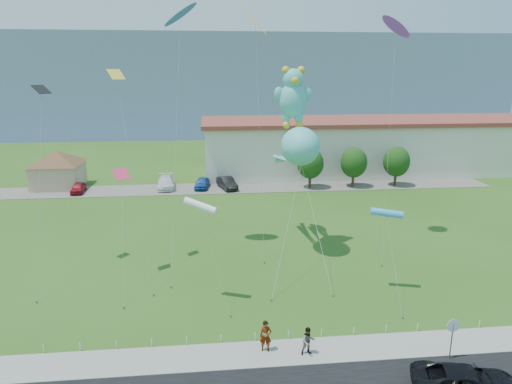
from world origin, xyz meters
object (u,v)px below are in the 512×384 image
pavilion (57,165)px  suv (469,384)px  parked_car_black (227,183)px  warehouse (396,145)px  octopus_kite (298,151)px  parked_car_red (78,188)px  parked_car_white (166,182)px  pedestrian_left (266,336)px  pedestrian_right (308,341)px  teddy_bear_kite (293,96)px  parked_car_blue (202,183)px  stop_sign (453,329)px

pavilion → suv: bearing=-54.1°
parked_car_black → warehouse: bearing=2.6°
warehouse → octopus_kite: bearing=-125.0°
pavilion → parked_car_red: 5.47m
parked_car_red → parked_car_white: bearing=3.7°
pedestrian_left → pedestrian_right: 2.39m
suv → parked_car_black: parked_car_black is taller
parked_car_white → teddy_bear_kite: size_ratio=0.34×
suv → parked_car_blue: size_ratio=1.27×
warehouse → pedestrian_left: (-26.52, -46.49, -3.11)m
warehouse → stop_sign: (-16.50, -48.21, -2.26)m
pavilion → parked_car_white: 14.94m
warehouse → stop_sign: warehouse is taller
stop_sign → parked_car_red: (-30.03, 38.67, -1.16)m
pedestrian_right → parked_car_black: pedestrian_right is taller
parked_car_red → warehouse: bearing=9.0°
stop_sign → parked_car_red: size_ratio=0.66×
warehouse → parked_car_red: (-46.53, -9.53, -3.42)m
pavilion → teddy_bear_kite: size_ratio=0.58×
pedestrian_left → teddy_bear_kite: (4.24, 16.12, 12.36)m
parked_car_white → parked_car_black: size_ratio=1.15×
pedestrian_left → parked_car_red: bearing=126.2°
pedestrian_right → teddy_bear_kite: bearing=76.7°
warehouse → suv: warehouse is taller
suv → octopus_kite: (-4.74, 19.96, 8.01)m
pedestrian_left → parked_car_blue: 37.87m
pavilion → suv: (32.81, -45.25, -2.22)m
stop_sign → parked_car_blue: 41.81m
parked_car_white → teddy_bear_kite: 28.56m
suv → parked_car_white: 46.64m
warehouse → teddy_bear_kite: (-22.28, -30.36, 9.25)m
parked_car_white → octopus_kite: size_ratio=0.37×
pavilion → warehouse: warehouse is taller
parked_car_red → parked_car_black: size_ratio=0.80×
pedestrian_left → pedestrian_right: size_ratio=1.12×
stop_sign → octopus_kite: bearing=107.8°
warehouse → parked_car_black: (-27.19, -9.36, -3.29)m
pedestrian_left → parked_car_red: size_ratio=0.48×
parked_car_black → teddy_bear_kite: teddy_bear_kite is taller
parked_car_white → parked_car_black: bearing=-12.0°
parked_car_black → pedestrian_right: bearing=-101.9°
parked_car_red → parked_car_blue: bearing=-0.1°
stop_sign → pedestrian_right: size_ratio=1.53×
pedestrian_left → parked_car_white: 39.20m
parked_car_black → octopus_kite: octopus_kite is taller
parked_car_white → teddy_bear_kite: teddy_bear_kite is taller
stop_sign → parked_car_black: (-10.69, 38.84, -1.03)m
stop_sign → octopus_kite: octopus_kite is taller
pedestrian_left → parked_car_white: (-8.88, 38.18, -0.17)m
pavilion → pedestrian_left: bearing=-59.9°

